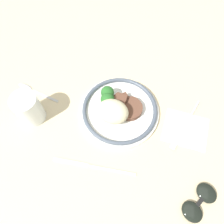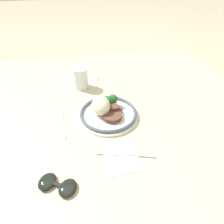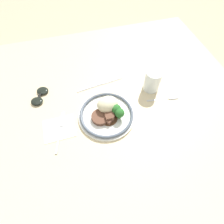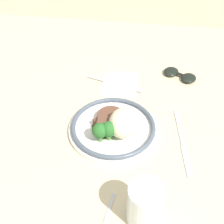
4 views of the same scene
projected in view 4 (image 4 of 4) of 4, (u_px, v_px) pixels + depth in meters
The scene contains 8 objects.
ground_plane at pixel (105, 145), 0.83m from camera, with size 8.00×8.00×0.00m, color tan.
dining_table at pixel (105, 140), 0.82m from camera, with size 1.25×1.28×0.04m.
napkin at pixel (120, 84), 0.96m from camera, with size 0.13×0.11×0.00m.
plate at pixel (114, 126), 0.80m from camera, with size 0.23×0.23×0.08m.
juice_glass at pixel (145, 206), 0.61m from camera, with size 0.07×0.07×0.10m.
fork at pixel (120, 85), 0.96m from camera, with size 0.06×0.18×0.00m.
knife at pixel (182, 144), 0.79m from camera, with size 0.22×0.04×0.00m.
sunglasses at pixel (180, 75), 0.99m from camera, with size 0.09×0.12×0.02m.
Camera 4 is at (0.54, 0.09, 0.63)m, focal length 50.00 mm.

